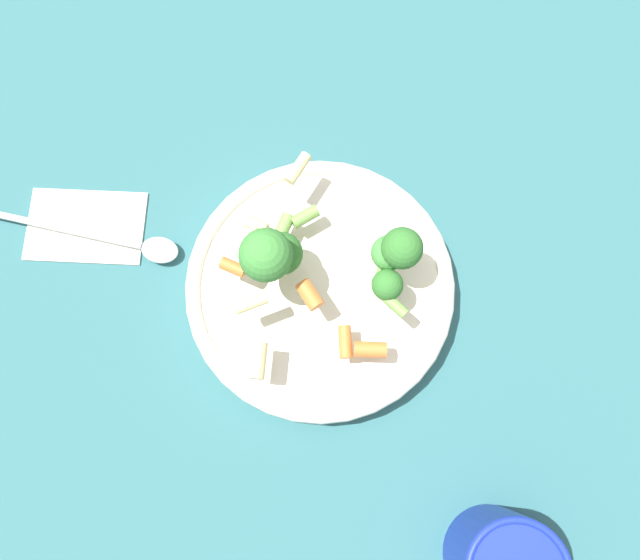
# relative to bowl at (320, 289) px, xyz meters

# --- Properties ---
(ground_plane) EXTENTS (3.00, 3.00, 0.00)m
(ground_plane) POSITION_rel_bowl_xyz_m (0.00, 0.00, -0.02)
(ground_plane) COLOR #2D6066
(bowl) EXTENTS (0.25, 0.25, 0.04)m
(bowl) POSITION_rel_bowl_xyz_m (0.00, 0.00, 0.00)
(bowl) COLOR silver
(bowl) RESTS_ON ground_plane
(pasta_salad) EXTENTS (0.18, 0.19, 0.09)m
(pasta_salad) POSITION_rel_bowl_xyz_m (0.00, 0.01, 0.06)
(pasta_salad) COLOR #8CB766
(pasta_salad) RESTS_ON bowl
(napkin) EXTENTS (0.14, 0.13, 0.01)m
(napkin) POSITION_rel_bowl_xyz_m (-0.15, 0.19, -0.02)
(napkin) COLOR white
(napkin) RESTS_ON ground_plane
(spoon) EXTENTS (0.14, 0.15, 0.01)m
(spoon) POSITION_rel_bowl_xyz_m (-0.13, 0.15, -0.01)
(spoon) COLOR silver
(spoon) RESTS_ON napkin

